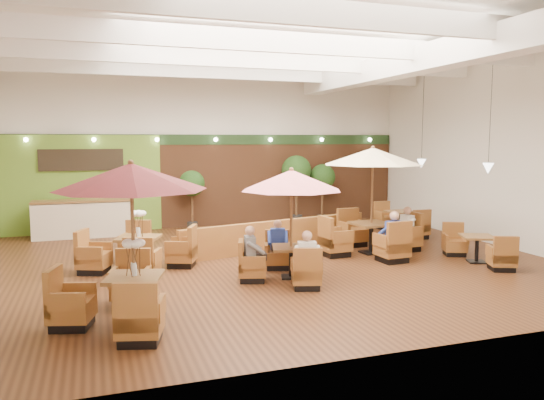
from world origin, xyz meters
name	(u,v)px	position (x,y,z in m)	size (l,w,h in m)	color
room	(262,118)	(0.25, 1.22, 3.63)	(14.04, 14.00, 5.52)	#381E0F
service_counter	(84,219)	(-4.40, 5.10, 0.58)	(3.00, 0.75, 1.18)	beige
booth_divider	(279,235)	(0.76, 1.29, 0.42)	(6.01, 0.18, 0.83)	brown
table_0	(128,207)	(-3.53, -3.42, 1.94)	(2.66, 2.80, 2.73)	brown
table_1	(289,198)	(-0.03, -1.62, 1.78)	(2.39, 2.52, 2.46)	brown
table_2	(372,181)	(2.98, 0.08, 1.95)	(2.86, 2.86, 2.89)	brown
table_3	(139,252)	(-3.11, 0.20, 0.44)	(2.86, 2.86, 1.57)	brown
table_4	(477,249)	(4.95, -1.72, 0.33)	(1.01, 2.45, 0.86)	brown
table_5	(400,223)	(5.40, 2.48, 0.35)	(0.85, 2.48, 0.93)	brown
topiary_0	(192,186)	(-0.93, 5.30, 1.51)	(0.87, 0.87, 2.02)	black
topiary_1	(296,173)	(2.85, 5.30, 1.86)	(1.07, 1.07, 2.49)	black
topiary_2	(322,179)	(3.87, 5.30, 1.61)	(0.93, 0.93, 2.16)	black
diner_0	(307,253)	(0.03, -2.51, 0.74)	(0.41, 0.36, 0.76)	white
diner_1	(278,238)	(0.03, -0.72, 0.72)	(0.38, 0.35, 0.71)	#2642A8
diner_2	(252,247)	(-0.87, -1.62, 0.74)	(0.33, 0.39, 0.76)	slate
diner_3	(392,231)	(2.98, -0.98, 0.77)	(0.44, 0.39, 0.83)	#2642A8
diner_4	(406,224)	(4.04, 0.08, 0.75)	(0.32, 0.39, 0.77)	white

